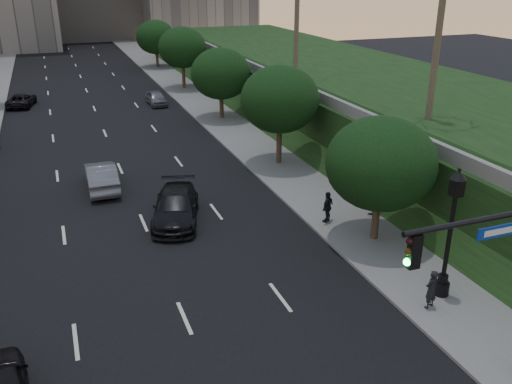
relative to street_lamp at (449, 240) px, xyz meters
name	(u,v)px	position (x,y,z in m)	size (l,w,h in m)	color
road_surface	(108,140)	(-10.13, 27.28, -2.62)	(16.00, 140.00, 0.02)	black
sidewalk_right	(232,127)	(0.12, 27.28, -2.56)	(4.50, 140.00, 0.15)	slate
embankment	(367,98)	(11.87, 25.28, -0.63)	(18.00, 90.00, 4.00)	black
parapet_wall	(277,77)	(3.37, 25.28, 1.72)	(0.35, 90.00, 0.70)	slate
tree_right_a	(381,164)	(0.17, 5.28, 1.39)	(5.20, 5.20, 6.24)	#38281C
tree_right_b	(280,99)	(0.17, 17.28, 1.88)	(5.20, 5.20, 6.74)	#38281C
tree_right_c	(221,74)	(0.17, 30.28, 1.39)	(5.20, 5.20, 6.24)	#38281C
tree_right_d	(182,47)	(0.17, 44.28, 1.88)	(5.20, 5.20, 6.74)	#38281C
tree_right_e	(156,37)	(0.17, 59.28, 1.39)	(5.20, 5.20, 6.24)	#38281C
street_lamp	(449,240)	(0.00, 0.00, 0.00)	(0.64, 0.64, 5.62)	black
sedan_mid_left	(101,176)	(-11.62, 17.02, -1.82)	(1.73, 4.97, 1.64)	slate
sedan_far_left	(21,100)	(-16.59, 41.69, -2.00)	(2.11, 4.57, 1.27)	black
sedan_near_right	(176,207)	(-8.43, 10.98, -1.83)	(2.25, 5.53, 1.61)	black
sedan_far_right	(156,98)	(-4.22, 37.78, -1.96)	(1.60, 3.99, 1.36)	slate
pedestrian_a	(431,289)	(-1.03, -0.58, -1.67)	(0.59, 0.39, 1.62)	black
pedestrian_b	(374,198)	(1.62, 7.76, -1.54)	(0.92, 0.71, 1.88)	black
pedestrian_c	(328,207)	(-1.13, 7.76, -1.64)	(0.99, 0.41, 1.68)	black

